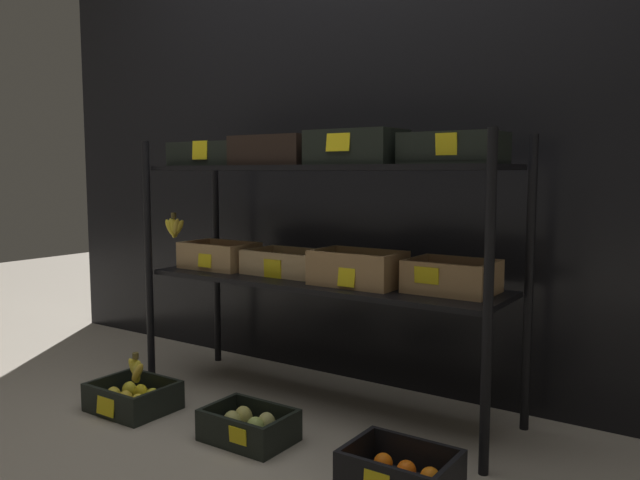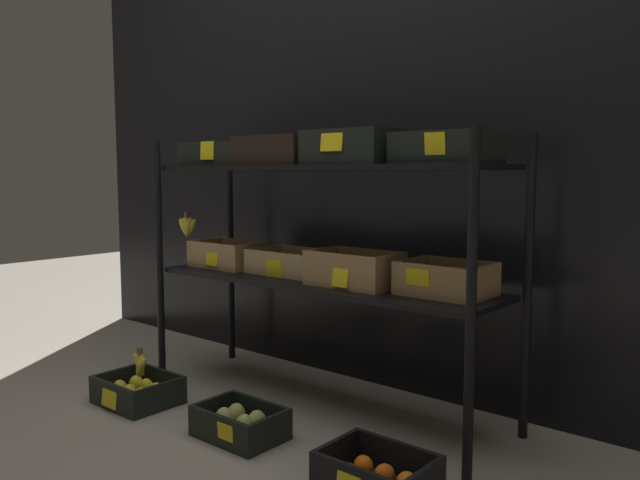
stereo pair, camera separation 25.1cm
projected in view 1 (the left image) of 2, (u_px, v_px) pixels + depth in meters
ground_plane at (320, 404)px, 2.59m from camera, size 10.00×10.00×0.00m
storefront_wall at (373, 129)px, 2.81m from camera, size 3.92×0.12×2.25m
display_rack at (316, 221)px, 2.51m from camera, size 1.64×0.46×1.09m
crate_ground_lemon at (133, 398)px, 2.52m from camera, size 0.31×0.26×0.11m
crate_ground_pear at (249, 427)px, 2.23m from camera, size 0.31×0.22×0.11m
crate_ground_tangerine at (400, 474)px, 1.89m from camera, size 0.32×0.24×0.12m
banana_bunch_loose at (136, 370)px, 2.49m from camera, size 0.12×0.05×0.12m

